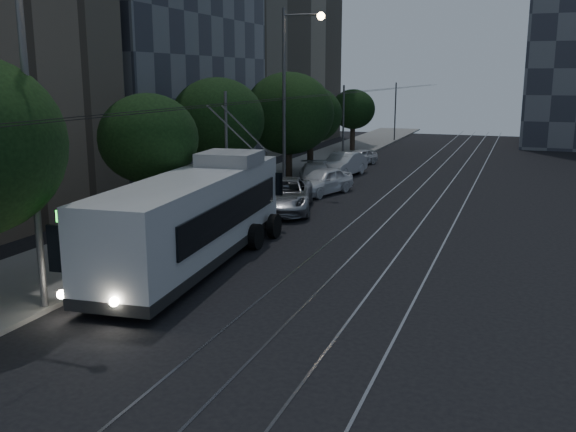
% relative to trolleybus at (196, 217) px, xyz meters
% --- Properties ---
extents(ground, '(120.00, 120.00, 0.00)m').
position_rel_trolleybus_xyz_m(ground, '(3.36, -3.40, -1.73)').
color(ground, black).
rests_on(ground, ground).
extents(sidewalk, '(5.00, 90.00, 0.15)m').
position_rel_trolleybus_xyz_m(sidewalk, '(-4.14, 16.60, -1.66)').
color(sidewalk, gray).
rests_on(sidewalk, ground).
extents(tram_rails, '(4.52, 90.00, 0.02)m').
position_rel_trolleybus_xyz_m(tram_rails, '(5.86, 16.60, -1.72)').
color(tram_rails, gray).
rests_on(tram_rails, ground).
extents(overhead_wires, '(2.23, 90.00, 6.00)m').
position_rel_trolleybus_xyz_m(overhead_wires, '(-1.62, 16.60, 1.74)').
color(overhead_wires, black).
rests_on(overhead_wires, ground).
extents(trolleybus, '(3.74, 12.64, 5.63)m').
position_rel_trolleybus_xyz_m(trolleybus, '(0.00, 0.00, 0.00)').
color(trolleybus, silver).
rests_on(trolleybus, ground).
extents(pickup_silver, '(4.24, 6.43, 1.64)m').
position_rel_trolleybus_xyz_m(pickup_silver, '(-0.32, 9.69, -0.91)').
color(pickup_silver, '#9B9CA2').
rests_on(pickup_silver, ground).
extents(car_white_a, '(3.07, 4.76, 1.51)m').
position_rel_trolleybus_xyz_m(car_white_a, '(0.10, 14.93, -0.98)').
color(car_white_a, white).
rests_on(car_white_a, ground).
extents(car_white_b, '(3.61, 5.32, 1.43)m').
position_rel_trolleybus_xyz_m(car_white_b, '(-0.94, 16.89, -1.02)').
color(car_white_b, silver).
rests_on(car_white_b, ground).
extents(car_white_c, '(2.36, 4.98, 1.58)m').
position_rel_trolleybus_xyz_m(car_white_c, '(-0.61, 21.87, -0.94)').
color(car_white_c, silver).
rests_on(car_white_c, ground).
extents(car_white_d, '(2.60, 3.82, 1.21)m').
position_rel_trolleybus_xyz_m(car_white_d, '(-0.92, 27.61, -1.13)').
color(car_white_d, silver).
rests_on(car_white_d, ground).
extents(tree_1, '(3.97, 3.97, 6.03)m').
position_rel_trolleybus_xyz_m(tree_1, '(-3.14, 2.02, 2.49)').
color(tree_1, '#2D2219').
rests_on(tree_1, ground).
extents(tree_2, '(4.72, 4.72, 6.62)m').
position_rel_trolleybus_xyz_m(tree_2, '(-3.64, 9.19, 2.75)').
color(tree_2, '#2D2219').
rests_on(tree_2, ground).
extents(tree_3, '(5.68, 5.68, 6.93)m').
position_rel_trolleybus_xyz_m(tree_3, '(-3.14, 18.11, 2.64)').
color(tree_3, '#2D2219').
rests_on(tree_3, ground).
extents(tree_4, '(4.35, 4.35, 6.02)m').
position_rel_trolleybus_xyz_m(tree_4, '(-3.14, 22.46, 2.31)').
color(tree_4, '#2D2219').
rests_on(tree_4, ground).
extents(tree_5, '(3.88, 3.88, 5.52)m').
position_rel_trolleybus_xyz_m(tree_5, '(-3.64, 35.94, 2.02)').
color(tree_5, '#2D2219').
rests_on(tree_5, ground).
extents(streetlamp_near, '(2.42, 0.44, 9.99)m').
position_rel_trolleybus_xyz_m(streetlamp_near, '(-1.43, -5.86, 4.29)').
color(streetlamp_near, '#5E5E60').
rests_on(streetlamp_near, ground).
extents(streetlamp_far, '(2.51, 0.44, 10.43)m').
position_rel_trolleybus_xyz_m(streetlamp_far, '(-2.02, 15.43, 4.53)').
color(streetlamp_far, '#5E5E60').
rests_on(streetlamp_far, ground).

